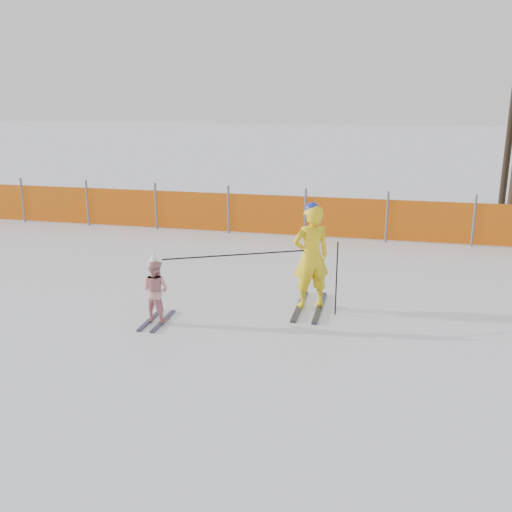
% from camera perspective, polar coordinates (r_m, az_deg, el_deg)
% --- Properties ---
extents(ground, '(120.00, 120.00, 0.00)m').
position_cam_1_polar(ground, '(9.03, -0.72, -6.97)').
color(ground, white).
rests_on(ground, ground).
extents(adult, '(0.76, 1.45, 1.83)m').
position_cam_1_polar(adult, '(9.49, 5.53, -0.05)').
color(adult, black).
rests_on(adult, ground).
extents(child, '(0.54, 0.92, 1.17)m').
position_cam_1_polar(child, '(9.14, -10.05, -3.34)').
color(child, black).
rests_on(child, ground).
extents(ski_poles, '(2.66, 1.05, 1.24)m').
position_cam_1_polar(ski_poles, '(9.18, 1.46, -0.73)').
color(ski_poles, black).
rests_on(ski_poles, ground).
extents(safety_fence, '(17.56, 0.06, 1.25)m').
position_cam_1_polar(safety_fence, '(14.62, -0.10, 4.28)').
color(safety_fence, '#595960').
rests_on(safety_fence, ground).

